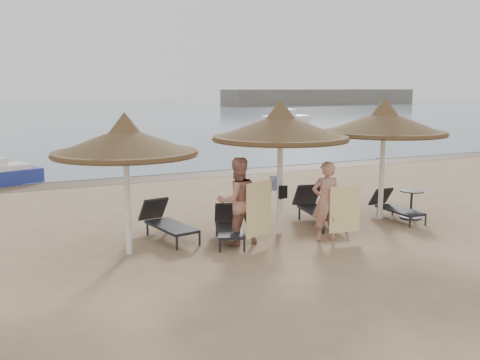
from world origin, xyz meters
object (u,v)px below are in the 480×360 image
at_px(lounger_near_left, 229,225).
at_px(side_table, 411,205).
at_px(palapa_left, 125,142).
at_px(lounger_near_right, 317,207).
at_px(palapa_right, 384,123).
at_px(lounger_far_left, 166,221).
at_px(palapa_center, 280,128).
at_px(pedal_boat, 8,174).
at_px(person_right, 326,195).
at_px(lounger_far_right, 394,206).
at_px(person_left, 237,194).

xyz_separation_m(lounger_near_left, side_table, (5.16, -0.18, 0.01)).
distance_m(palapa_left, lounger_near_right, 5.34).
relative_size(palapa_right, lounger_far_left, 1.63).
bearing_deg(lounger_near_right, side_table, -5.43).
relative_size(lounger_far_left, side_table, 2.63).
distance_m(palapa_center, lounger_near_right, 2.55).
distance_m(palapa_left, pedal_boat, 10.30).
xyz_separation_m(lounger_far_left, person_right, (3.16, -1.74, 0.66)).
relative_size(lounger_far_right, pedal_boat, 0.71).
height_order(lounger_near_right, lounger_far_right, lounger_near_right).
distance_m(palapa_left, lounger_far_right, 7.26).
relative_size(lounger_near_left, lounger_far_right, 1.07).
bearing_deg(lounger_near_right, pedal_boat, 135.98).
bearing_deg(palapa_left, palapa_right, 1.50).
bearing_deg(person_right, palapa_left, 0.25).
relative_size(lounger_far_left, lounger_far_right, 1.16).
height_order(palapa_center, pedal_boat, palapa_center).
bearing_deg(palapa_left, lounger_near_left, 1.44).
bearing_deg(lounger_near_left, side_table, 17.64).
xyz_separation_m(palapa_left, person_left, (2.33, -0.29, -1.21)).
bearing_deg(person_right, lounger_near_left, -13.80).
distance_m(palapa_center, side_table, 4.42).
relative_size(palapa_right, person_right, 1.52).
xyz_separation_m(lounger_far_right, side_table, (0.46, -0.13, 0.02)).
distance_m(palapa_left, side_table, 7.70).
bearing_deg(palapa_right, palapa_center, -177.82).
xyz_separation_m(lounger_far_right, person_right, (-2.76, -0.89, 0.71)).
xyz_separation_m(palapa_center, pedal_boat, (-5.52, 9.87, -2.13)).
distance_m(lounger_near_right, side_table, 2.58).
distance_m(palapa_right, lounger_far_left, 6.03).
relative_size(person_right, pedal_boat, 0.88).
distance_m(palapa_right, lounger_near_left, 4.89).
height_order(lounger_near_right, person_left, person_left).
xyz_separation_m(lounger_far_left, person_left, (1.27, -1.15, 0.74)).
distance_m(side_table, pedal_boat, 13.75).
bearing_deg(palapa_left, palapa_center, 0.91).
height_order(lounger_near_left, side_table, lounger_near_left).
distance_m(palapa_right, lounger_far_right, 2.20).
bearing_deg(person_left, lounger_near_left, -79.90).
bearing_deg(pedal_boat, lounger_near_right, -73.29).
bearing_deg(palapa_right, pedal_boat, 131.43).
bearing_deg(person_left, lounger_far_right, -174.82).
relative_size(person_left, pedal_boat, 0.94).
relative_size(palapa_left, person_left, 1.33).
height_order(palapa_center, lounger_near_right, palapa_center).
bearing_deg(side_table, lounger_far_left, 171.29).
distance_m(lounger_far_right, pedal_boat, 13.34).
relative_size(palapa_center, side_table, 4.27).
bearing_deg(person_left, side_table, -176.61).
distance_m(lounger_near_left, side_table, 5.17).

